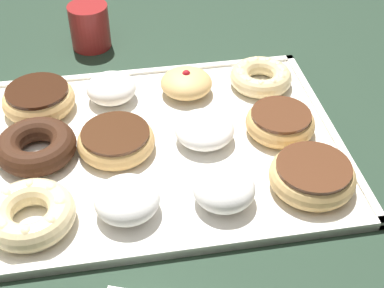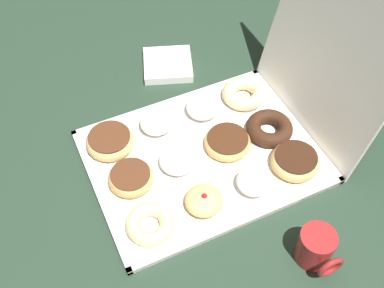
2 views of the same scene
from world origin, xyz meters
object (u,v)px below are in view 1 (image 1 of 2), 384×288
at_px(chocolate_cake_ring_donut_10, 36,146).
at_px(powdered_filled_donut_6, 127,200).
at_px(donut_box, 162,147).
at_px(powdered_filled_donut_4, 205,130).
at_px(cruller_donut_9, 30,214).
at_px(coffee_mug, 89,24).
at_px(chocolate_frosted_donut_11, 39,99).
at_px(powdered_filled_donut_3, 224,189).
at_px(chocolate_frosted_donut_0, 312,176).
at_px(cruller_donut_2, 261,77).
at_px(jelly_filled_donut_5, 186,83).
at_px(powdered_filled_donut_8, 111,88).
at_px(chocolate_frosted_donut_1, 280,122).
at_px(chocolate_frosted_donut_7, 116,139).

bearing_deg(chocolate_cake_ring_donut_10, powdered_filled_donut_6, -137.44).
distance_m(donut_box, powdered_filled_donut_4, 0.07).
relative_size(cruller_donut_9, coffee_mug, 1.23).
bearing_deg(chocolate_frosted_donut_11, cruller_donut_9, 179.78).
distance_m(powdered_filled_donut_3, powdered_filled_donut_4, 0.13).
distance_m(powdered_filled_donut_3, chocolate_cake_ring_donut_10, 0.29).
bearing_deg(powdered_filled_donut_3, chocolate_frosted_donut_0, -86.95).
bearing_deg(cruller_donut_2, powdered_filled_donut_4, 136.80).
bearing_deg(chocolate_frosted_donut_11, cruller_donut_2, -88.85).
xyz_separation_m(powdered_filled_donut_4, jelly_filled_donut_5, (0.13, 0.01, -0.00)).
xyz_separation_m(cruller_donut_2, chocolate_cake_ring_donut_10, (-0.12, 0.38, 0.00)).
height_order(chocolate_frosted_donut_0, powdered_filled_donut_4, powdered_filled_donut_4).
bearing_deg(powdered_filled_donut_8, cruller_donut_2, -90.41).
bearing_deg(chocolate_cake_ring_donut_10, coffee_mug, -15.11).
distance_m(chocolate_frosted_donut_1, cruller_donut_9, 0.40).
bearing_deg(powdered_filled_donut_3, jelly_filled_donut_5, 1.97).
distance_m(cruller_donut_2, powdered_filled_donut_6, 0.36).
height_order(chocolate_frosted_donut_7, chocolate_cake_ring_donut_10, chocolate_cake_ring_donut_10).
xyz_separation_m(cruller_donut_9, chocolate_cake_ring_donut_10, (0.14, -0.00, -0.00)).
relative_size(chocolate_frosted_donut_0, chocolate_frosted_donut_1, 1.11).
bearing_deg(donut_box, coffee_mug, 16.06).
bearing_deg(powdered_filled_donut_8, donut_box, -152.78).
distance_m(cruller_donut_2, chocolate_frosted_donut_7, 0.29).
height_order(powdered_filled_donut_4, cruller_donut_9, powdered_filled_donut_4).
distance_m(chocolate_frosted_donut_0, powdered_filled_donut_3, 0.13).
bearing_deg(donut_box, chocolate_frosted_donut_11, 56.70).
distance_m(donut_box, jelly_filled_donut_5, 0.14).
height_order(chocolate_frosted_donut_7, cruller_donut_9, cruller_donut_9).
xyz_separation_m(powdered_filled_donut_6, chocolate_frosted_donut_11, (0.25, 0.12, -0.00)).
bearing_deg(cruller_donut_9, powdered_filled_donut_3, -90.30).
bearing_deg(cruller_donut_2, cruller_donut_9, 124.54).
xyz_separation_m(chocolate_frosted_donut_0, powdered_filled_donut_8, (0.26, 0.26, 0.00)).
bearing_deg(powdered_filled_donut_4, powdered_filled_donut_6, 134.75).
relative_size(powdered_filled_donut_3, powdered_filled_donut_4, 0.93).
height_order(powdered_filled_donut_8, chocolate_frosted_donut_11, powdered_filled_donut_8).
relative_size(powdered_filled_donut_6, chocolate_cake_ring_donut_10, 0.73).
bearing_deg(powdered_filled_donut_6, cruller_donut_2, -44.22).
xyz_separation_m(chocolate_frosted_donut_0, chocolate_frosted_donut_1, (0.12, 0.01, -0.00)).
bearing_deg(chocolate_frosted_donut_11, donut_box, -123.30).
relative_size(powdered_filled_donut_4, chocolate_cake_ring_donut_10, 0.77).
bearing_deg(chocolate_frosted_donut_0, cruller_donut_9, 90.82).
height_order(cruller_donut_2, chocolate_frosted_donut_11, chocolate_frosted_donut_11).
distance_m(powdered_filled_donut_4, chocolate_frosted_donut_7, 0.13).
bearing_deg(cruller_donut_9, chocolate_frosted_donut_7, -41.92).
distance_m(chocolate_frosted_donut_1, powdered_filled_donut_3, 0.18).
bearing_deg(coffee_mug, jelly_filled_donut_5, -143.06).
bearing_deg(chocolate_frosted_donut_7, powdered_filled_donut_6, -177.21).
height_order(chocolate_frosted_donut_1, jelly_filled_donut_5, jelly_filled_donut_5).
relative_size(chocolate_frosted_donut_0, chocolate_frosted_donut_7, 1.03).
xyz_separation_m(donut_box, chocolate_cake_ring_donut_10, (0.01, 0.19, 0.02)).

